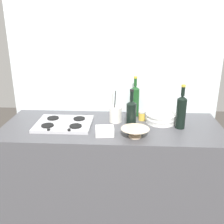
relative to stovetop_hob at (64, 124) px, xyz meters
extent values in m
plane|color=#47423D|center=(0.40, 0.01, -0.91)|extent=(6.00, 6.00, 0.00)
cube|color=#4C4C51|center=(0.40, 0.01, -0.46)|extent=(1.80, 0.70, 0.90)
cube|color=silver|center=(0.40, 0.39, 0.26)|extent=(1.90, 0.06, 2.35)
cube|color=#B2B2B7|center=(0.00, 0.00, 0.00)|extent=(0.45, 0.36, 0.02)
cylinder|color=black|center=(-0.11, -0.08, 0.02)|extent=(0.10, 0.10, 0.01)
cylinder|color=black|center=(0.11, -0.08, 0.02)|extent=(0.10, 0.10, 0.01)
cylinder|color=black|center=(-0.11, 0.08, 0.02)|extent=(0.10, 0.10, 0.01)
cylinder|color=black|center=(0.11, 0.08, 0.02)|extent=(0.10, 0.10, 0.01)
cylinder|color=black|center=(-0.08, -0.17, 0.02)|extent=(0.02, 0.02, 0.02)
cylinder|color=black|center=(0.08, -0.17, 0.02)|extent=(0.02, 0.02, 0.02)
cylinder|color=white|center=(0.81, 0.11, -0.01)|extent=(0.25, 0.25, 0.01)
cylinder|color=white|center=(0.81, 0.11, 0.00)|extent=(0.25, 0.25, 0.01)
cylinder|color=white|center=(0.81, 0.11, 0.01)|extent=(0.25, 0.25, 0.01)
cylinder|color=white|center=(0.81, 0.11, 0.03)|extent=(0.25, 0.25, 0.01)
cylinder|color=white|center=(0.81, 0.12, 0.04)|extent=(0.25, 0.25, 0.01)
cylinder|color=white|center=(0.81, 0.11, 0.05)|extent=(0.25, 0.25, 0.01)
cylinder|color=white|center=(0.81, 0.11, 0.06)|extent=(0.25, 0.25, 0.01)
cylinder|color=#19471E|center=(0.59, 0.27, 0.11)|extent=(0.08, 0.08, 0.25)
cone|color=#19471E|center=(0.59, 0.27, 0.25)|extent=(0.08, 0.08, 0.03)
cylinder|color=#19471E|center=(0.59, 0.27, 0.30)|extent=(0.03, 0.03, 0.07)
cylinder|color=gold|center=(0.59, 0.27, 0.34)|extent=(0.03, 0.03, 0.02)
cylinder|color=black|center=(0.55, -0.02, 0.09)|extent=(0.08, 0.08, 0.20)
cone|color=black|center=(0.55, -0.02, 0.20)|extent=(0.08, 0.08, 0.03)
cylinder|color=black|center=(0.55, -0.02, 0.25)|extent=(0.03, 0.03, 0.07)
cylinder|color=black|center=(0.55, -0.02, 0.30)|extent=(0.03, 0.03, 0.02)
cylinder|color=black|center=(0.95, 0.00, 0.11)|extent=(0.08, 0.08, 0.24)
cone|color=black|center=(0.95, 0.00, 0.24)|extent=(0.08, 0.08, 0.03)
cylinder|color=black|center=(0.95, 0.00, 0.29)|extent=(0.03, 0.03, 0.07)
cylinder|color=gold|center=(0.95, 0.00, 0.34)|extent=(0.03, 0.03, 0.02)
cylinder|color=beige|center=(0.58, -0.20, -0.01)|extent=(0.10, 0.10, 0.01)
cone|color=beige|center=(0.58, -0.20, 0.03)|extent=(0.21, 0.21, 0.06)
cube|color=white|center=(0.35, -0.17, 0.02)|extent=(0.15, 0.12, 0.06)
cylinder|color=silver|center=(0.42, 0.10, 0.05)|extent=(0.10, 0.10, 0.13)
cylinder|color=#262626|center=(0.42, 0.10, 0.15)|extent=(0.02, 0.01, 0.22)
cylinder|color=#B7B7B2|center=(0.40, 0.11, 0.14)|extent=(0.01, 0.03, 0.21)
cylinder|color=gold|center=(0.65, 0.15, 0.02)|extent=(0.06, 0.06, 0.07)
cylinder|color=beige|center=(0.65, 0.15, 0.06)|extent=(0.06, 0.06, 0.01)
camera|label=1|loc=(0.51, -1.96, 0.81)|focal=41.58mm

